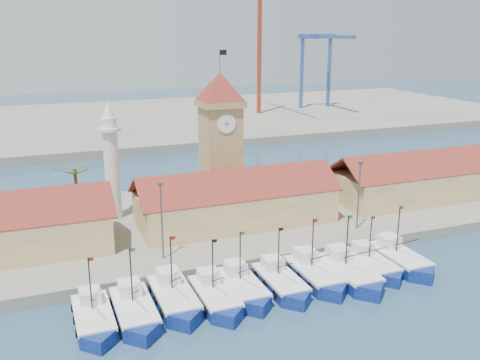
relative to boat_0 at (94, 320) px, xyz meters
name	(u,v)px	position (x,y,z in m)	size (l,w,h in m)	color
ground	(305,299)	(20.95, -2.40, -0.73)	(400.00, 400.00, 0.00)	navy
quay	(226,218)	(20.95, 21.60, 0.02)	(140.00, 32.00, 1.50)	gray
terminal	(124,122)	(20.95, 107.60, 0.27)	(240.00, 80.00, 2.00)	gray
boat_0	(94,320)	(0.00, 0.00, 0.00)	(3.41, 9.35, 7.08)	#0B1258
boat_1	(135,313)	(3.81, -0.11, 0.04)	(3.61, 9.88, 7.48)	#0B1258
boat_2	(175,300)	(7.99, 0.92, 0.06)	(3.70, 10.13, 7.66)	#0B1258
boat_3	(216,298)	(11.96, -0.21, 0.01)	(3.46, 9.48, 7.17)	#0B1258
boat_4	(243,289)	(15.25, 0.61, 0.01)	(3.48, 9.54, 7.22)	#0B1258
boat_5	(282,284)	(19.50, 0.25, 0.01)	(3.46, 9.49, 7.18)	#0B1258
boat_6	(315,276)	(23.77, 0.53, 0.04)	(3.62, 9.92, 7.51)	#0B1258
boat_7	(350,274)	(27.46, -0.58, 0.08)	(3.77, 10.32, 7.81)	#0B1258
boat_8	(373,266)	(31.25, 0.54, -0.03)	(3.29, 9.01, 6.82)	#0B1258
boat_9	(401,260)	(35.05, 0.46, 0.06)	(3.67, 10.06, 7.61)	#0B1258
hall_center	(236,205)	(20.95, 17.60, 3.26)	(27.04, 10.13, 7.61)	#E3C57D
hall_right	(427,181)	(52.95, 17.60, 3.26)	(31.20, 10.13, 7.61)	#E3C57D
clock_tower	(221,139)	(20.95, 23.59, 11.23)	(5.80, 5.80, 22.70)	tan
minaret	(111,160)	(5.95, 25.60, 9.00)	(3.00, 3.00, 16.30)	silver
palm_tree	(77,193)	(0.95, 23.60, 5.51)	(5.60, 5.03, 8.39)	brown
lamp_posts	(263,205)	(21.45, 9.60, 5.75)	(80.70, 0.25, 9.03)	#3F3F44
crane_red_right	(262,30)	(60.98, 101.05, 25.71)	(1.00, 34.00, 43.85)	#9A3117
gantry	(322,51)	(82.95, 104.25, 19.31)	(13.00, 22.00, 23.20)	#32509B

